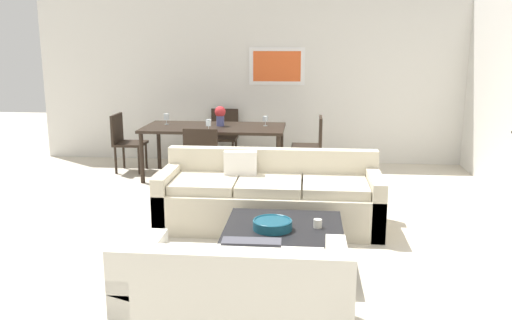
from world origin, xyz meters
TOP-DOWN VIEW (x-y plane):
  - ground_plane at (0.00, 0.00)m, footprint 18.00×18.00m
  - back_wall_unit at (0.30, 3.53)m, footprint 8.40×0.09m
  - sofa_beige at (0.14, 0.34)m, footprint 2.35×0.90m
  - loveseat_white at (0.10, -2.00)m, footprint 1.44×0.90m
  - coffee_table at (0.35, -0.78)m, footprint 1.02×0.96m
  - decorative_bowl at (0.25, -0.85)m, footprint 0.34×0.34m
  - candle_jar at (0.64, -0.77)m, footprint 0.07×0.07m
  - dining_table at (-0.80, 2.36)m, footprint 2.03×0.99m
  - dining_chair_foot at (-0.80, 1.45)m, footprint 0.44×0.44m
  - dining_chair_left_far at (-2.22, 2.58)m, footprint 0.44×0.44m
  - dining_chair_head at (-0.80, 3.26)m, footprint 0.44×0.44m
  - dining_chair_right_far at (0.62, 2.58)m, footprint 0.44×0.44m
  - wine_glass_right_far at (-0.07, 2.48)m, footprint 0.08×0.08m
  - wine_glass_foot at (-0.80, 1.92)m, footprint 0.07×0.07m
  - wine_glass_left_far at (-1.54, 2.48)m, footprint 0.08×0.08m
  - wine_glass_head at (-0.80, 2.79)m, footprint 0.08×0.08m
  - centerpiece_vase at (-0.72, 2.42)m, footprint 0.16×0.16m

SIDE VIEW (x-z plane):
  - ground_plane at x=0.00m, z-range 0.00..0.00m
  - coffee_table at x=0.35m, z-range 0.00..0.38m
  - sofa_beige at x=0.14m, z-range -0.10..0.68m
  - loveseat_white at x=0.10m, z-range -0.10..0.68m
  - candle_jar at x=0.64m, z-range 0.38..0.45m
  - decorative_bowl at x=0.25m, z-range 0.38..0.47m
  - dining_chair_foot at x=-0.80m, z-range 0.06..0.94m
  - dining_chair_left_far at x=-2.22m, z-range 0.06..0.94m
  - dining_chair_head at x=-0.80m, z-range 0.06..0.94m
  - dining_chair_right_far at x=0.62m, z-range 0.06..0.94m
  - dining_table at x=-0.80m, z-range 0.31..1.06m
  - wine_glass_right_far at x=-0.07m, z-range 0.78..0.92m
  - wine_glass_left_far at x=-1.54m, z-range 0.78..0.94m
  - wine_glass_foot at x=-0.80m, z-range 0.78..0.95m
  - wine_glass_head at x=-0.80m, z-range 0.78..0.95m
  - centerpiece_vase at x=-0.72m, z-range 0.77..1.06m
  - back_wall_unit at x=0.30m, z-range 0.00..2.70m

